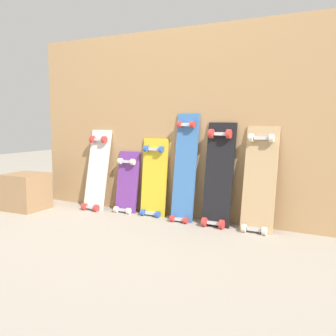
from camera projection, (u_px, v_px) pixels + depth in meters
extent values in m
plane|color=#A89E8E|center=(172.00, 217.00, 3.28)|extent=(12.00, 12.00, 0.00)
cube|color=tan|center=(176.00, 124.00, 3.25)|extent=(2.75, 0.04, 1.51)
cube|color=silver|center=(97.00, 174.00, 3.57)|extent=(0.21, 0.18, 0.77)
cube|color=#B7B7BF|center=(91.00, 207.00, 3.52)|extent=(0.10, 0.04, 0.03)
cube|color=#B7B7BF|center=(99.00, 140.00, 3.56)|extent=(0.10, 0.04, 0.03)
cylinder|color=red|center=(84.00, 207.00, 3.54)|extent=(0.03, 0.06, 0.06)
cylinder|color=red|center=(96.00, 208.00, 3.48)|extent=(0.03, 0.06, 0.06)
cylinder|color=red|center=(92.00, 139.00, 3.58)|extent=(0.03, 0.06, 0.06)
cylinder|color=red|center=(104.00, 140.00, 3.52)|extent=(0.03, 0.06, 0.06)
cube|color=#6B338C|center=(127.00, 186.00, 3.46)|extent=(0.21, 0.12, 0.59)
cube|color=#B7B7BF|center=(124.00, 210.00, 3.44)|extent=(0.09, 0.04, 0.03)
cube|color=#B7B7BF|center=(128.00, 162.00, 3.44)|extent=(0.09, 0.04, 0.03)
cylinder|color=beige|center=(116.00, 209.00, 3.45)|extent=(0.03, 0.05, 0.05)
cylinder|color=beige|center=(129.00, 211.00, 3.39)|extent=(0.03, 0.05, 0.05)
cylinder|color=beige|center=(120.00, 161.00, 3.46)|extent=(0.03, 0.05, 0.05)
cylinder|color=beige|center=(133.00, 162.00, 3.40)|extent=(0.03, 0.05, 0.05)
cube|color=gold|center=(154.00, 181.00, 3.33)|extent=(0.23, 0.09, 0.71)
cube|color=#B7B7BF|center=(151.00, 213.00, 3.32)|extent=(0.10, 0.04, 0.03)
cube|color=#B7B7BF|center=(155.00, 149.00, 3.30)|extent=(0.10, 0.04, 0.03)
cylinder|color=#3359B2|center=(143.00, 212.00, 3.34)|extent=(0.03, 0.05, 0.05)
cylinder|color=#3359B2|center=(158.00, 214.00, 3.27)|extent=(0.03, 0.05, 0.05)
cylinder|color=#3359B2|center=(146.00, 149.00, 3.32)|extent=(0.03, 0.05, 0.05)
cylinder|color=#3359B2|center=(161.00, 149.00, 3.25)|extent=(0.03, 0.05, 0.05)
cube|color=#386BAD|center=(185.00, 172.00, 3.15)|extent=(0.19, 0.15, 0.91)
cube|color=#B7B7BF|center=(180.00, 219.00, 3.13)|extent=(0.08, 0.04, 0.03)
cube|color=#B7B7BF|center=(187.00, 125.00, 3.13)|extent=(0.08, 0.04, 0.03)
cylinder|color=red|center=(172.00, 219.00, 3.14)|extent=(0.03, 0.05, 0.05)
cylinder|color=red|center=(186.00, 220.00, 3.08)|extent=(0.03, 0.05, 0.05)
cylinder|color=red|center=(179.00, 124.00, 3.14)|extent=(0.03, 0.05, 0.05)
cylinder|color=red|center=(193.00, 124.00, 3.09)|extent=(0.03, 0.05, 0.05)
cube|color=black|center=(219.00, 179.00, 3.01)|extent=(0.22, 0.16, 0.83)
cube|color=#B7B7BF|center=(214.00, 223.00, 2.98)|extent=(0.10, 0.04, 0.03)
cube|color=#B7B7BF|center=(221.00, 134.00, 3.00)|extent=(0.10, 0.04, 0.03)
cylinder|color=red|center=(204.00, 222.00, 3.00)|extent=(0.03, 0.07, 0.07)
cylinder|color=red|center=(222.00, 224.00, 2.93)|extent=(0.03, 0.07, 0.07)
cylinder|color=red|center=(211.00, 134.00, 3.02)|extent=(0.03, 0.07, 0.07)
cylinder|color=red|center=(229.00, 134.00, 2.95)|extent=(0.03, 0.07, 0.07)
cube|color=tan|center=(260.00, 184.00, 2.86)|extent=(0.24, 0.16, 0.82)
cube|color=#B7B7BF|center=(255.00, 229.00, 2.83)|extent=(0.11, 0.04, 0.03)
cube|color=#B7B7BF|center=(262.00, 138.00, 2.85)|extent=(0.11, 0.04, 0.03)
cylinder|color=beige|center=(244.00, 228.00, 2.85)|extent=(0.03, 0.06, 0.06)
cylinder|color=beige|center=(264.00, 231.00, 2.78)|extent=(0.03, 0.06, 0.06)
cylinder|color=beige|center=(251.00, 138.00, 2.87)|extent=(0.03, 0.06, 0.06)
cylinder|color=beige|center=(272.00, 138.00, 2.80)|extent=(0.03, 0.06, 0.06)
cube|color=#99724C|center=(26.00, 192.00, 3.55)|extent=(0.34, 0.34, 0.32)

